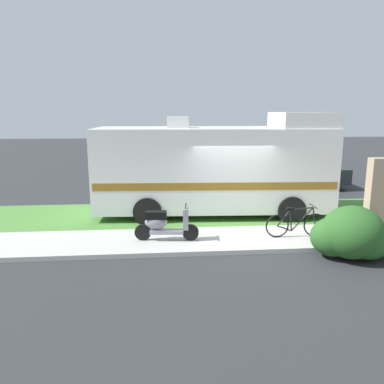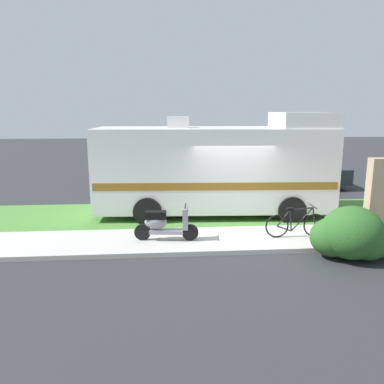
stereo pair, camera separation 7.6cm
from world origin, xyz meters
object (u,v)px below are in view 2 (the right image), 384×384
object	(u,v)px
pickup_truck_near	(271,168)
scooter	(164,224)
motorhome_rv	(216,167)
bicycle	(296,224)

from	to	relation	value
pickup_truck_near	scooter	bearing A→B (deg)	-124.69
motorhome_rv	pickup_truck_near	distance (m)	5.43
scooter	bicycle	xyz separation A→B (m)	(3.63, -0.04, -0.08)
motorhome_rv	pickup_truck_near	xyz separation A→B (m)	(3.18, 4.34, -0.69)
motorhome_rv	bicycle	world-z (taller)	motorhome_rv
motorhome_rv	scooter	world-z (taller)	motorhome_rv
scooter	bicycle	distance (m)	3.63
scooter	motorhome_rv	bearing A→B (deg)	57.77
pickup_truck_near	motorhome_rv	bearing A→B (deg)	-126.25
scooter	bicycle	bearing A→B (deg)	-0.67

